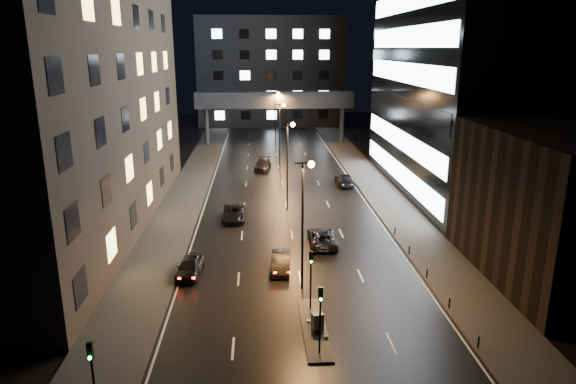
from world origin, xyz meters
The scene contains 26 objects.
ground centered at (0.00, 40.00, 0.00)m, with size 160.00×160.00×0.00m, color black.
sidewalk_left centered at (-12.50, 35.00, 0.07)m, with size 5.00×110.00×0.15m, color #383533.
sidewalk_right centered at (12.50, 35.00, 0.07)m, with size 5.00×110.00×0.15m, color #383533.
building_left centered at (-22.50, 24.00, 20.00)m, with size 15.00×48.00×40.00m, color #2D2319.
building_right_low centered at (20.00, 9.00, 6.00)m, with size 10.00×18.00×12.00m, color black.
building_right_glass centered at (25.00, 36.00, 22.50)m, with size 20.00×36.00×45.00m, color black.
building_far centered at (0.00, 98.00, 12.50)m, with size 34.00×14.00×25.00m, color #333335.
skybridge centered at (0.00, 70.00, 8.34)m, with size 30.00×3.00×10.00m.
median_island centered at (0.30, 2.00, 0.07)m, with size 1.60×8.00×0.15m, color #383533.
traffic_signal_near centered at (0.30, 4.49, 3.09)m, with size 0.28×0.34×4.40m.
traffic_signal_far centered at (0.30, -1.01, 3.09)m, with size 0.28×0.34×4.40m.
traffic_signal_corner centered at (-11.50, -6.01, 2.94)m, with size 0.28×0.34×4.40m.
bollard_row centered at (10.20, 6.50, 0.45)m, with size 0.12×25.12×0.90m.
streetlight_near centered at (0.16, 8.00, 6.50)m, with size 1.45×0.50×10.15m.
streetlight_mid_a centered at (0.16, 28.00, 6.50)m, with size 1.45×0.50×10.15m.
streetlight_mid_b centered at (0.16, 48.00, 6.50)m, with size 1.45×0.50×10.15m.
streetlight_far centered at (0.16, 68.00, 6.50)m, with size 1.45×0.50×10.15m.
car_away_a centered at (-9.00, 10.95, 0.77)m, with size 1.83×4.54×1.55m, color black.
car_away_b centered at (-1.50, 11.57, 0.73)m, with size 1.55×4.44×1.46m, color black.
car_away_c centered at (-6.01, 25.05, 0.73)m, with size 2.42×5.25×1.46m, color black.
car_away_d centered at (-2.57, 48.39, 0.80)m, with size 2.23×5.48×1.59m, color black.
car_toward_a centered at (2.66, 16.95, 0.75)m, with size 2.50×5.42×1.51m, color black.
car_toward_b centered at (8.43, 38.66, 0.76)m, with size 2.12×5.22×1.52m, color black.
utility_cabinet centered at (0.48, 1.61, 0.76)m, with size 0.71×0.54×1.22m, color #4B4A4D.
cone_a centered at (0.00, 2.66, 0.24)m, with size 0.39×0.39×0.48m, color #F94A0D.
cone_b centered at (0.91, 0.60, 0.25)m, with size 0.36×0.36×0.51m, color orange.
Camera 1 is at (-3.22, -28.26, 18.10)m, focal length 32.00 mm.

